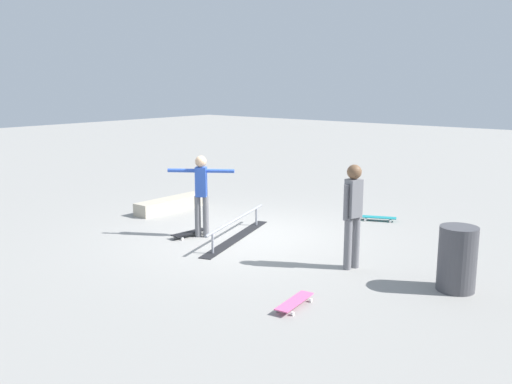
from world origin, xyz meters
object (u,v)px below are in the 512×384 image
at_px(loose_skateboard_teal, 378,218).
at_px(skater_main, 201,190).
at_px(skateboard_main, 190,233).
at_px(loose_skateboard_pink, 295,302).
at_px(trash_bin, 457,259).
at_px(skate_ledge, 171,204).
at_px(bystander_grey_shirt, 353,211).
at_px(grind_rail, 236,229).

bearing_deg(loose_skateboard_teal, skater_main, -146.06).
relative_size(skateboard_main, loose_skateboard_pink, 1.00).
xyz_separation_m(skateboard_main, trash_bin, (-0.45, 5.19, 0.41)).
relative_size(skater_main, loose_skateboard_teal, 2.01).
distance_m(skate_ledge, skateboard_main, 2.43).
height_order(skater_main, skateboard_main, skater_main).
height_order(skate_ledge, trash_bin, trash_bin).
distance_m(skateboard_main, loose_skateboard_teal, 4.26).
bearing_deg(skateboard_main, skater_main, -51.19).
height_order(skater_main, bystander_grey_shirt, bystander_grey_shirt).
height_order(grind_rail, skateboard_main, grind_rail).
relative_size(loose_skateboard_pink, trash_bin, 0.84).
bearing_deg(bystander_grey_shirt, skate_ledge, 99.21).
distance_m(skater_main, loose_skateboard_pink, 3.99).
relative_size(skateboard_main, bystander_grey_shirt, 0.47).
bearing_deg(grind_rail, trash_bin, 71.68).
height_order(grind_rail, skater_main, skater_main).
xyz_separation_m(skate_ledge, loose_skateboard_pink, (2.91, 5.73, -0.08)).
relative_size(skate_ledge, trash_bin, 1.97).
height_order(skateboard_main, loose_skateboard_teal, same).
bearing_deg(grind_rail, loose_skateboard_teal, 135.91).
height_order(skate_ledge, bystander_grey_shirt, bystander_grey_shirt).
bearing_deg(skateboard_main, loose_skateboard_teal, -27.70).
relative_size(skater_main, loose_skateboard_pink, 2.00).
distance_m(grind_rail, bystander_grey_shirt, 2.79).
bearing_deg(trash_bin, skateboard_main, -85.07).
relative_size(loose_skateboard_teal, trash_bin, 0.83).
distance_m(skate_ledge, skater_main, 2.66).
xyz_separation_m(loose_skateboard_teal, loose_skateboard_pink, (5.14, 1.36, 0.00)).
xyz_separation_m(skater_main, skateboard_main, (0.14, -0.21, -0.88)).
distance_m(bystander_grey_shirt, trash_bin, 1.78).
bearing_deg(skater_main, trash_bin, 148.86).
height_order(skateboard_main, bystander_grey_shirt, bystander_grey_shirt).
bearing_deg(loose_skateboard_teal, grind_rail, -140.53).
bearing_deg(skater_main, bystander_grey_shirt, 148.80).
bearing_deg(loose_skateboard_teal, bystander_grey_shirt, -94.52).
height_order(loose_skateboard_pink, trash_bin, trash_bin).
bearing_deg(skate_ledge, grind_rail, 73.56).
distance_m(grind_rail, loose_skateboard_pink, 3.55).
xyz_separation_m(skater_main, loose_skateboard_pink, (1.72, 3.49, -0.88)).
bearing_deg(trash_bin, skater_main, -86.46).
distance_m(skateboard_main, loose_skateboard_pink, 4.02).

